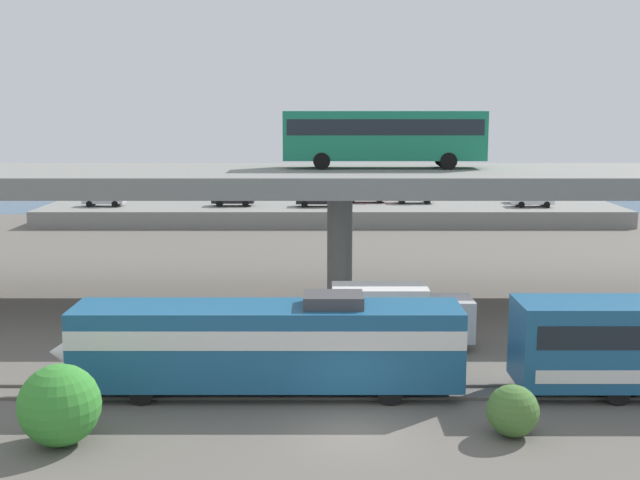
{
  "coord_description": "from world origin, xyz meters",
  "views": [
    {
      "loc": [
        -1.18,
        -28.0,
        11.63
      ],
      "look_at": [
        -1.38,
        15.85,
        4.42
      ],
      "focal_mm": 45.91,
      "sensor_mm": 36.0,
      "label": 1
    }
  ],
  "objects_px": {
    "transit_bus_on_overpass": "(387,134)",
    "parked_car_4": "(536,199)",
    "parked_car_6": "(535,195)",
    "service_truck_west": "(401,314)",
    "parked_car_0": "(237,198)",
    "train_locomotive": "(252,342)",
    "parked_car_2": "(417,196)",
    "parked_car_1": "(109,199)",
    "parked_car_3": "(369,195)",
    "parked_car_5": "(323,199)"
  },
  "relations": [
    {
      "from": "parked_car_0",
      "to": "parked_car_4",
      "type": "relative_size",
      "value": 1.04
    },
    {
      "from": "transit_bus_on_overpass",
      "to": "service_truck_west",
      "type": "distance_m",
      "value": 13.53
    },
    {
      "from": "train_locomotive",
      "to": "parked_car_4",
      "type": "bearing_deg",
      "value": -116.02
    },
    {
      "from": "parked_car_1",
      "to": "parked_car_3",
      "type": "relative_size",
      "value": 0.88
    },
    {
      "from": "transit_bus_on_overpass",
      "to": "parked_car_4",
      "type": "relative_size",
      "value": 2.94
    },
    {
      "from": "parked_car_2",
      "to": "parked_car_5",
      "type": "distance_m",
      "value": 10.22
    },
    {
      "from": "service_truck_west",
      "to": "parked_car_2",
      "type": "bearing_deg",
      "value": 82.63
    },
    {
      "from": "parked_car_2",
      "to": "parked_car_6",
      "type": "bearing_deg",
      "value": 1.84
    },
    {
      "from": "service_truck_west",
      "to": "parked_car_6",
      "type": "xyz_separation_m",
      "value": [
        18.28,
        46.3,
        0.76
      ]
    },
    {
      "from": "parked_car_4",
      "to": "parked_car_6",
      "type": "xyz_separation_m",
      "value": [
        0.83,
        3.44,
        0.0
      ]
    },
    {
      "from": "parked_car_1",
      "to": "parked_car_5",
      "type": "xyz_separation_m",
      "value": [
        21.63,
        -0.26,
        0.0
      ]
    },
    {
      "from": "service_truck_west",
      "to": "parked_car_1",
      "type": "bearing_deg",
      "value": 120.49
    },
    {
      "from": "parked_car_0",
      "to": "parked_car_2",
      "type": "distance_m",
      "value": 18.68
    },
    {
      "from": "parked_car_0",
      "to": "parked_car_6",
      "type": "height_order",
      "value": "same"
    },
    {
      "from": "parked_car_2",
      "to": "parked_car_4",
      "type": "bearing_deg",
      "value": -14.82
    },
    {
      "from": "parked_car_1",
      "to": "parked_car_2",
      "type": "relative_size",
      "value": 0.98
    },
    {
      "from": "service_truck_west",
      "to": "parked_car_4",
      "type": "distance_m",
      "value": 46.28
    },
    {
      "from": "parked_car_2",
      "to": "parked_car_4",
      "type": "relative_size",
      "value": 1.03
    },
    {
      "from": "train_locomotive",
      "to": "parked_car_1",
      "type": "distance_m",
      "value": 53.3
    },
    {
      "from": "train_locomotive",
      "to": "parked_car_5",
      "type": "xyz_separation_m",
      "value": [
        2.81,
        49.61,
        0.21
      ]
    },
    {
      "from": "transit_bus_on_overpass",
      "to": "parked_car_6",
      "type": "distance_m",
      "value": 40.76
    },
    {
      "from": "parked_car_2",
      "to": "service_truck_west",
      "type": "bearing_deg",
      "value": -97.37
    },
    {
      "from": "train_locomotive",
      "to": "transit_bus_on_overpass",
      "type": "distance_m",
      "value": 20.05
    },
    {
      "from": "train_locomotive",
      "to": "parked_car_3",
      "type": "xyz_separation_m",
      "value": [
        7.69,
        53.17,
        0.21
      ]
    },
    {
      "from": "train_locomotive",
      "to": "parked_car_1",
      "type": "xyz_separation_m",
      "value": [
        -18.82,
        49.87,
        0.21
      ]
    },
    {
      "from": "train_locomotive",
      "to": "parked_car_0",
      "type": "distance_m",
      "value": 50.49
    },
    {
      "from": "transit_bus_on_overpass",
      "to": "parked_car_4",
      "type": "xyz_separation_m",
      "value": [
        17.41,
        32.21,
        -7.59
      ]
    },
    {
      "from": "parked_car_4",
      "to": "parked_car_0",
      "type": "bearing_deg",
      "value": 178.63
    },
    {
      "from": "parked_car_5",
      "to": "service_truck_west",
      "type": "bearing_deg",
      "value": 95.14
    },
    {
      "from": "parked_car_4",
      "to": "parked_car_5",
      "type": "bearing_deg",
      "value": 179.49
    },
    {
      "from": "service_truck_west",
      "to": "parked_car_0",
      "type": "xyz_separation_m",
      "value": [
        -12.59,
        43.58,
        0.76
      ]
    },
    {
      "from": "parked_car_0",
      "to": "parked_car_3",
      "type": "xyz_separation_m",
      "value": [
        13.6,
        3.03,
        0.0
      ]
    },
    {
      "from": "train_locomotive",
      "to": "transit_bus_on_overpass",
      "type": "relative_size",
      "value": 1.39
    },
    {
      "from": "transit_bus_on_overpass",
      "to": "parked_car_6",
      "type": "xyz_separation_m",
      "value": [
        18.24,
        35.65,
        -7.59
      ]
    },
    {
      "from": "train_locomotive",
      "to": "parked_car_3",
      "type": "distance_m",
      "value": 53.73
    },
    {
      "from": "parked_car_4",
      "to": "service_truck_west",
      "type": "bearing_deg",
      "value": -112.15
    },
    {
      "from": "parked_car_6",
      "to": "transit_bus_on_overpass",
      "type": "bearing_deg",
      "value": -117.09
    },
    {
      "from": "parked_car_2",
      "to": "parked_car_6",
      "type": "distance_m",
      "value": 12.34
    },
    {
      "from": "train_locomotive",
      "to": "parked_car_4",
      "type": "distance_m",
      "value": 55.0
    },
    {
      "from": "parked_car_0",
      "to": "parked_car_5",
      "type": "height_order",
      "value": "same"
    },
    {
      "from": "parked_car_0",
      "to": "parked_car_6",
      "type": "distance_m",
      "value": 30.99
    },
    {
      "from": "transit_bus_on_overpass",
      "to": "parked_car_2",
      "type": "bearing_deg",
      "value": -99.5
    },
    {
      "from": "service_truck_west",
      "to": "parked_car_3",
      "type": "xyz_separation_m",
      "value": [
        1.01,
        46.61,
        0.76
      ]
    },
    {
      "from": "transit_bus_on_overpass",
      "to": "parked_car_1",
      "type": "distance_m",
      "value": 42.15
    },
    {
      "from": "train_locomotive",
      "to": "parked_car_5",
      "type": "relative_size",
      "value": 3.71
    },
    {
      "from": "service_truck_west",
      "to": "parked_car_0",
      "type": "bearing_deg",
      "value": 106.12
    },
    {
      "from": "parked_car_1",
      "to": "transit_bus_on_overpass",
      "type": "bearing_deg",
      "value": 128.02
    },
    {
      "from": "transit_bus_on_overpass",
      "to": "parked_car_6",
      "type": "bearing_deg",
      "value": -117.09
    },
    {
      "from": "parked_car_3",
      "to": "parked_car_6",
      "type": "distance_m",
      "value": 17.27
    },
    {
      "from": "transit_bus_on_overpass",
      "to": "parked_car_1",
      "type": "xyz_separation_m",
      "value": [
        -25.54,
        32.66,
        -7.59
      ]
    }
  ]
}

